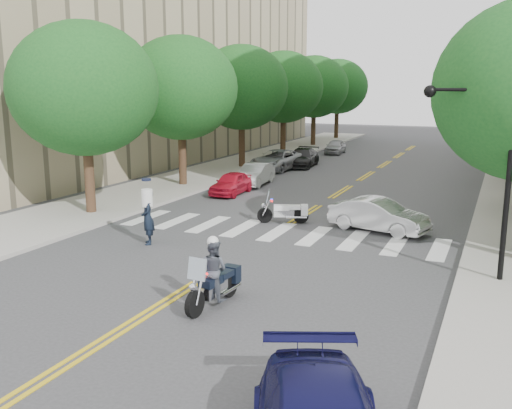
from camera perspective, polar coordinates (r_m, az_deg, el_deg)
The scene contains 19 objects.
ground at distance 17.08m, azimuth -5.98°, elevation -7.80°, with size 140.00×140.00×0.00m, color #38383A.
sidewalk_left at distance 40.39m, azimuth -2.32°, elevation 3.81°, with size 5.00×60.00×0.15m, color #9E9991.
building_left at distance 52.85m, azimuth -17.54°, elevation 18.16°, with size 26.00×44.00×24.00m, color tan.
tree_l_0 at distance 26.10m, azimuth -16.82°, elevation 10.99°, with size 6.40×6.40×8.45m.
tree_l_1 at distance 32.62m, azimuth -7.55°, elevation 11.46°, with size 6.40×6.40×8.45m.
tree_l_2 at distance 39.69m, azimuth -1.45°, elevation 11.61°, with size 6.40×6.40×8.45m.
tree_l_3 at distance 47.05m, azimuth 2.77°, elevation 11.64°, with size 6.40×6.40×8.45m.
tree_l_4 at distance 54.60m, azimuth 5.84°, elevation 11.63°, with size 6.40×6.40×8.45m.
tree_l_5 at distance 62.26m, azimuth 8.15°, elevation 11.59°, with size 6.40×6.40×8.45m.
traffic_signal_pole at distance 17.55m, azimuth 22.55°, elevation 4.39°, with size 2.82×0.42×6.00m.
motorcycle_police at distance 15.12m, azimuth -4.17°, elevation -7.00°, with size 0.84×2.35×1.91m.
motorcycle_parked at distance 24.08m, azimuth 3.17°, elevation -0.72°, with size 2.09×1.06×1.41m.
officer_standing at distance 21.15m, azimuth -10.77°, elevation -1.32°, with size 0.72×0.47×1.97m, color black.
convertible at distance 23.18m, azimuth 12.15°, elevation -1.06°, with size 1.38×3.96×1.31m, color white.
parked_car_a at distance 30.45m, azimuth -2.46°, elevation 2.14°, with size 1.40×3.48×1.18m, color red.
parked_car_b at distance 33.22m, azimuth -0.10°, elevation 3.03°, with size 1.33×3.80×1.25m, color #BDBDBD.
parked_car_c at distance 39.15m, azimuth 2.11°, elevation 4.46°, with size 2.28×4.96×1.38m, color #97989D.
parked_car_d at distance 40.97m, azimuth 4.66°, elevation 4.70°, with size 1.80×4.42×1.28m, color black.
parked_car_e at distance 49.09m, azimuth 7.94°, elevation 5.75°, with size 1.39×3.47×1.18m, color #A7A8AD.
Camera 1 is at (8.03, -13.94, 5.73)m, focal length 40.00 mm.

